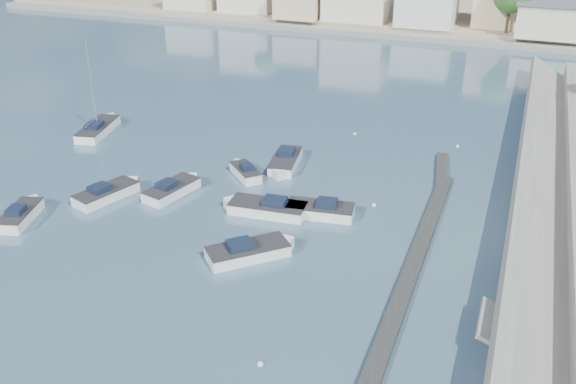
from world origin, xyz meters
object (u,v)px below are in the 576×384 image
object	(u,v)px
motorboat_b	(174,189)
motorboat_h	(252,251)
motorboat_a	(22,214)
motorboat_d	(316,210)
motorboat_g	(285,163)
motorboat_f	(245,172)
sailboat	(99,128)
motorboat_c	(264,208)
motorboat_e	(109,193)

from	to	relation	value
motorboat_b	motorboat_h	world-z (taller)	same
motorboat_a	motorboat_d	distance (m)	20.97
motorboat_d	motorboat_g	size ratio (longest dim) A/B	0.94
motorboat_d	motorboat_h	xyz separation A→B (m)	(-2.08, -6.78, 0.00)
motorboat_h	motorboat_a	bearing A→B (deg)	-175.94
motorboat_f	sailboat	size ratio (longest dim) A/B	0.40
motorboat_c	motorboat_d	distance (m)	3.81
motorboat_d	sailboat	distance (m)	26.02
motorboat_g	sailboat	size ratio (longest dim) A/B	0.65
motorboat_e	motorboat_h	size ratio (longest dim) A/B	1.06
motorboat_g	sailboat	xyz separation A→B (m)	(-19.48, 1.34, 0.03)
sailboat	motorboat_c	bearing A→B (deg)	-24.32
motorboat_a	motorboat_h	xyz separation A→B (m)	(17.30, 1.23, -0.00)
motorboat_g	motorboat_h	distance (m)	14.20
motorboat_c	motorboat_f	size ratio (longest dim) A/B	1.76
motorboat_a	motorboat_b	xyz separation A→B (m)	(8.05, 7.41, -0.00)
motorboat_a	motorboat_h	world-z (taller)	same
motorboat_a	motorboat_f	xyz separation A→B (m)	(11.82, 12.22, -0.00)
motorboat_e	sailboat	xyz separation A→B (m)	(-9.02, 11.34, 0.03)
motorboat_b	motorboat_f	bearing A→B (deg)	51.91
motorboat_b	motorboat_e	distance (m)	4.86
motorboat_e	motorboat_g	distance (m)	14.47
sailboat	motorboat_g	bearing A→B (deg)	-3.94
motorboat_c	motorboat_f	distance (m)	6.55
motorboat_d	motorboat_h	distance (m)	7.09
motorboat_c	motorboat_d	xyz separation A→B (m)	(3.66, 1.04, -0.00)
motorboat_h	motorboat_b	bearing A→B (deg)	146.25
motorboat_b	motorboat_g	xyz separation A→B (m)	(6.19, 7.68, 0.00)
motorboat_f	motorboat_c	bearing A→B (deg)	-53.48
motorboat_a	motorboat_f	distance (m)	17.01
motorboat_d	sailboat	xyz separation A→B (m)	(-24.62, 8.43, 0.03)
motorboat_a	motorboat_g	bearing A→B (deg)	46.67
motorboat_f	motorboat_g	world-z (taller)	same
motorboat_c	motorboat_h	bearing A→B (deg)	-74.56
motorboat_c	motorboat_h	world-z (taller)	same
motorboat_b	motorboat_a	bearing A→B (deg)	-137.37
motorboat_g	motorboat_f	bearing A→B (deg)	-130.10
motorboat_b	motorboat_g	bearing A→B (deg)	51.15
motorboat_d	motorboat_b	bearing A→B (deg)	-176.99
motorboat_e	motorboat_f	xyz separation A→B (m)	(8.04, 7.13, -0.00)
motorboat_g	motorboat_h	xyz separation A→B (m)	(3.07, -13.86, -0.00)
motorboat_c	sailboat	world-z (taller)	sailboat
motorboat_a	motorboat_f	bearing A→B (deg)	45.96
motorboat_d	motorboat_c	bearing A→B (deg)	-164.07
motorboat_a	motorboat_h	bearing A→B (deg)	4.06
motorboat_d	motorboat_e	size ratio (longest dim) A/B	1.00
motorboat_g	motorboat_b	bearing A→B (deg)	-128.85
motorboat_f	motorboat_h	world-z (taller)	same
motorboat_e	motorboat_b	bearing A→B (deg)	28.52
motorboat_b	motorboat_f	world-z (taller)	same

